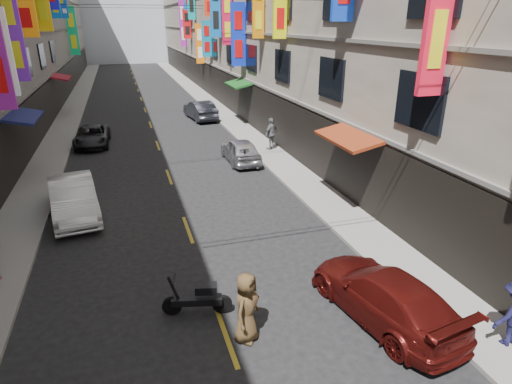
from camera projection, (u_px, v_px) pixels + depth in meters
sidewalk_left at (70, 113)px, 35.26m from camera, size 2.00×90.00×0.12m
sidewalk_right at (213, 106)px, 38.56m from camera, size 2.00×90.00×0.12m
street_awnings at (134, 110)px, 21.28m from camera, size 13.99×35.20×0.41m
lane_markings at (147, 117)px, 34.27m from camera, size 0.12×80.20×0.01m
scooter_crossing at (198, 299)px, 10.99m from camera, size 1.78×0.69×1.14m
scooter_far_right at (242, 158)px, 22.36m from camera, size 0.50×1.80×1.14m
car_left_mid at (73, 198)px, 16.49m from camera, size 2.25×4.76×1.51m
car_left_far at (92, 136)px, 26.09m from camera, size 2.11×4.28×1.17m
car_right_near at (384, 295)px, 10.77m from camera, size 2.58×4.77×1.31m
car_right_mid at (240, 150)px, 22.98m from camera, size 1.55×3.84×1.31m
car_right_far at (200, 110)px, 33.06m from camera, size 2.10×4.56×1.45m
pedestrian_rfar at (271, 134)px, 24.74m from camera, size 1.25×1.11×1.85m
pedestrian_crossing at (246, 308)px, 9.93m from camera, size 1.02×1.05×1.78m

